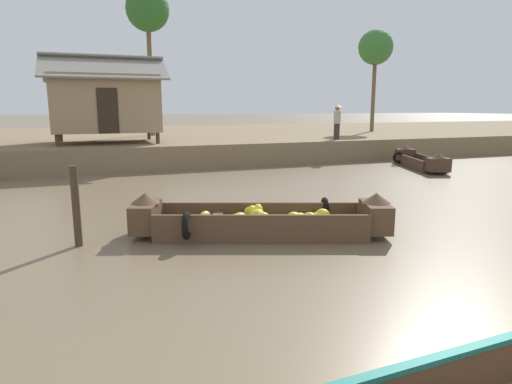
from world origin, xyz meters
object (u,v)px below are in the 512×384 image
(palm_tree_far, at_px, (376,48))
(mooring_post, at_px, (76,206))
(stilt_house_mid_right, at_px, (106,102))
(fishing_skiff_distant, at_px, (420,161))
(vendor_person, at_px, (337,120))
(palm_tree_near, at_px, (148,11))
(banana_boat, at_px, (262,221))

(palm_tree_far, height_order, mooring_post, palm_tree_far)
(stilt_house_mid_right, bearing_deg, fishing_skiff_distant, -25.16)
(vendor_person, bearing_deg, fishing_skiff_distant, -64.76)
(stilt_house_mid_right, height_order, palm_tree_near, palm_tree_near)
(stilt_house_mid_right, bearing_deg, mooring_post, -95.31)
(palm_tree_near, bearing_deg, palm_tree_far, -3.36)
(banana_boat, height_order, palm_tree_near, palm_tree_near)
(stilt_house_mid_right, bearing_deg, banana_boat, -79.69)
(fishing_skiff_distant, xyz_separation_m, palm_tree_far, (4.05, 9.20, 5.78))
(palm_tree_near, bearing_deg, stilt_house_mid_right, -120.63)
(fishing_skiff_distant, xyz_separation_m, vendor_person, (-1.78, 3.78, 1.62))
(vendor_person, bearing_deg, mooring_post, -138.72)
(banana_boat, xyz_separation_m, mooring_post, (-3.40, 0.58, 0.44))
(banana_boat, xyz_separation_m, palm_tree_far, (13.91, 16.07, 5.78))
(fishing_skiff_distant, relative_size, mooring_post, 2.81)
(palm_tree_far, bearing_deg, vendor_person, -137.14)
(palm_tree_near, relative_size, vendor_person, 4.62)
(banana_boat, distance_m, stilt_house_mid_right, 13.01)
(palm_tree_far, bearing_deg, fishing_skiff_distant, -113.78)
(banana_boat, height_order, mooring_post, mooring_post)
(fishing_skiff_distant, bearing_deg, palm_tree_far, 66.22)
(palm_tree_near, distance_m, mooring_post, 17.98)
(vendor_person, xyz_separation_m, mooring_post, (-11.47, -10.07, -1.17))
(mooring_post, bearing_deg, palm_tree_near, 77.34)
(banana_boat, relative_size, palm_tree_near, 0.66)
(banana_boat, height_order, fishing_skiff_distant, banana_boat)
(palm_tree_near, distance_m, vendor_person, 11.40)
(stilt_house_mid_right, xyz_separation_m, palm_tree_near, (2.54, 4.30, 4.69))
(fishing_skiff_distant, bearing_deg, palm_tree_near, 133.83)
(fishing_skiff_distant, bearing_deg, vendor_person, 115.24)
(fishing_skiff_distant, height_order, stilt_house_mid_right, stilt_house_mid_right)
(stilt_house_mid_right, xyz_separation_m, vendor_person, (10.36, -1.92, -0.82))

